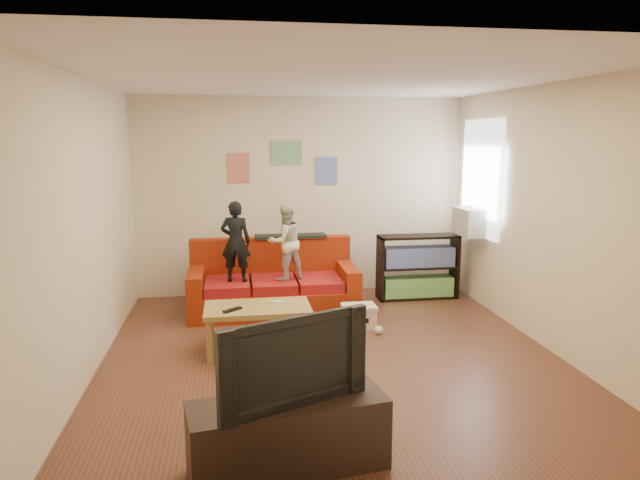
{
  "coord_description": "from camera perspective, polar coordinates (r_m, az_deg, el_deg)",
  "views": [
    {
      "loc": [
        -0.93,
        -5.28,
        2.18
      ],
      "look_at": [
        0.0,
        0.8,
        1.05
      ],
      "focal_mm": 32.0,
      "sensor_mm": 36.0,
      "label": 1
    }
  ],
  "objects": [
    {
      "name": "room_shell",
      "position": [
        5.42,
        1.28,
        1.61
      ],
      "size": [
        4.52,
        5.02,
        2.72
      ],
      "color": "brown",
      "rests_on": "ground"
    },
    {
      "name": "sofa",
      "position": [
        7.23,
        -4.72,
        -4.65
      ],
      "size": [
        2.07,
        0.95,
        0.91
      ],
      "color": "maroon",
      "rests_on": "ground"
    },
    {
      "name": "child_a",
      "position": [
        6.91,
        -8.43,
        -0.15
      ],
      "size": [
        0.4,
        0.3,
        0.98
      ],
      "primitive_type": "imported",
      "rotation": [
        0.0,
        0.0,
        2.96
      ],
      "color": "black",
      "rests_on": "sofa"
    },
    {
      "name": "child_b",
      "position": [
        6.95,
        -3.47,
        -0.19
      ],
      "size": [
        0.56,
        0.5,
        0.94
      ],
      "primitive_type": "imported",
      "rotation": [
        0.0,
        0.0,
        3.53
      ],
      "color": "beige",
      "rests_on": "sofa"
    },
    {
      "name": "coffee_table",
      "position": [
        5.86,
        -6.27,
        -7.23
      ],
      "size": [
        1.07,
        0.59,
        0.48
      ],
      "color": "#A18745",
      "rests_on": "ground"
    },
    {
      "name": "remote",
      "position": [
        5.71,
        -8.75,
        -6.91
      ],
      "size": [
        0.19,
        0.18,
        0.02
      ],
      "primitive_type": "cube",
      "rotation": [
        0.0,
        0.0,
        0.71
      ],
      "color": "black",
      "rests_on": "coffee_table"
    },
    {
      "name": "game_controller",
      "position": [
        5.89,
        -4.35,
        -6.25
      ],
      "size": [
        0.15,
        0.08,
        0.03
      ],
      "primitive_type": "cube",
      "rotation": [
        0.0,
        0.0,
        -0.29
      ],
      "color": "white",
      "rests_on": "coffee_table"
    },
    {
      "name": "bookshelf",
      "position": [
        7.83,
        9.73,
        -2.98
      ],
      "size": [
        1.08,
        0.32,
        0.86
      ],
      "color": "black",
      "rests_on": "ground"
    },
    {
      "name": "window",
      "position": [
        7.63,
        15.79,
        5.96
      ],
      "size": [
        0.04,
        1.08,
        1.48
      ],
      "primitive_type": "cube",
      "color": "white",
      "rests_on": "room_shell"
    },
    {
      "name": "ac_unit",
      "position": [
        7.64,
        14.77,
        1.79
      ],
      "size": [
        0.28,
        0.55,
        0.35
      ],
      "primitive_type": "cube",
      "color": "#B7B2A3",
      "rests_on": "window"
    },
    {
      "name": "artwork_left",
      "position": [
        7.78,
        -8.16,
        7.14
      ],
      "size": [
        0.3,
        0.01,
        0.4
      ],
      "primitive_type": "cube",
      "color": "#D87266",
      "rests_on": "room_shell"
    },
    {
      "name": "artwork_center",
      "position": [
        7.8,
        -3.37,
        8.71
      ],
      "size": [
        0.42,
        0.01,
        0.32
      ],
      "primitive_type": "cube",
      "color": "#72B27F",
      "rests_on": "room_shell"
    },
    {
      "name": "artwork_right",
      "position": [
        7.88,
        0.67,
        6.92
      ],
      "size": [
        0.3,
        0.01,
        0.38
      ],
      "primitive_type": "cube",
      "color": "#727FCC",
      "rests_on": "room_shell"
    },
    {
      "name": "file_box",
      "position": [
        6.63,
        3.91,
        -7.59
      ],
      "size": [
        0.38,
        0.29,
        0.26
      ],
      "color": "beige",
      "rests_on": "ground"
    },
    {
      "name": "tv_stand",
      "position": [
        3.96,
        -3.17,
        -18.93
      ],
      "size": [
        1.35,
        0.64,
        0.48
      ],
      "primitive_type": "cube",
      "rotation": [
        0.0,
        0.0,
        0.17
      ],
      "color": "#32231E",
      "rests_on": "ground"
    },
    {
      "name": "television",
      "position": [
        3.72,
        -3.26,
        -11.65
      ],
      "size": [
        1.01,
        0.53,
        0.6
      ],
      "primitive_type": "imported",
      "rotation": [
        0.0,
        0.0,
        0.4
      ],
      "color": "black",
      "rests_on": "tv_stand"
    },
    {
      "name": "tissue",
      "position": [
        6.44,
        5.89,
        -8.96
      ],
      "size": [
        0.11,
        0.11,
        0.1
      ],
      "primitive_type": "sphere",
      "rotation": [
        0.0,
        0.0,
        -0.07
      ],
      "color": "beige",
      "rests_on": "ground"
    }
  ]
}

